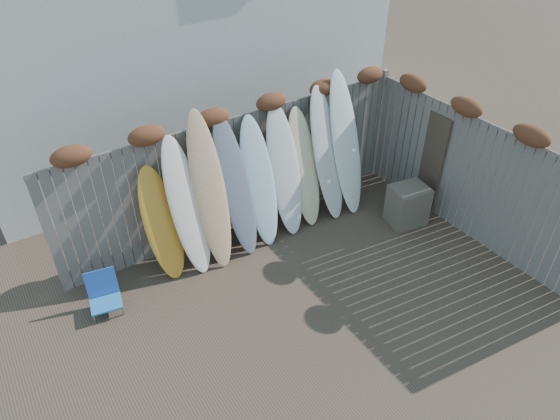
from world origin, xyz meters
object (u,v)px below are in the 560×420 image
surfboard_0 (162,224)px  lattice_panel (419,154)px  wooden_crate (408,205)px  beach_chair (104,293)px

surfboard_0 → lattice_panel: bearing=-10.4°
wooden_crate → lattice_panel: lattice_panel is taller
lattice_panel → beach_chair: bearing=-177.3°
beach_chair → wooden_crate: wooden_crate is taller
beach_chair → surfboard_0: bearing=12.9°
wooden_crate → beach_chair: bearing=169.7°
lattice_panel → surfboard_0: lattice_panel is taller
surfboard_0 → beach_chair: bearing=-169.5°
wooden_crate → surfboard_0: (-3.88, 1.13, 0.51)m
wooden_crate → surfboard_0: surfboard_0 is taller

